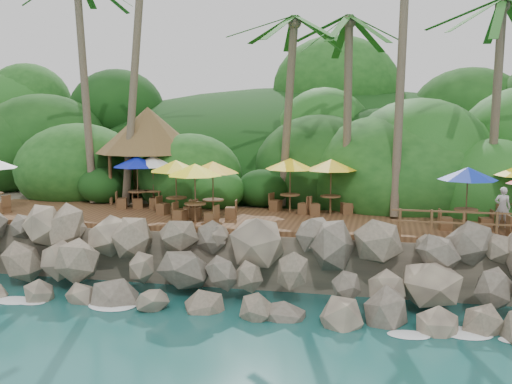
# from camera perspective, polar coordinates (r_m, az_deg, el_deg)

# --- Properties ---
(ground) EXTENTS (140.00, 140.00, 0.00)m
(ground) POSITION_cam_1_polar(r_m,az_deg,el_deg) (20.54, -3.58, -11.80)
(ground) COLOR #19514F
(ground) RESTS_ON ground
(land_base) EXTENTS (32.00, 25.20, 2.10)m
(land_base) POSITION_cam_1_polar(r_m,az_deg,el_deg) (35.48, 3.38, -1.51)
(land_base) COLOR gray
(land_base) RESTS_ON ground
(jungle_hill) EXTENTS (44.80, 28.00, 15.40)m
(jungle_hill) POSITION_cam_1_polar(r_m,az_deg,el_deg) (42.98, 4.89, -1.24)
(jungle_hill) COLOR #143811
(jungle_hill) RESTS_ON ground
(seawall) EXTENTS (29.00, 4.00, 2.30)m
(seawall) POSITION_cam_1_polar(r_m,az_deg,el_deg) (22.03, -2.19, -7.26)
(seawall) COLOR gray
(seawall) RESTS_ON ground
(terrace) EXTENTS (26.00, 5.00, 0.20)m
(terrace) POSITION_cam_1_polar(r_m,az_deg,el_deg) (25.59, 0.00, -2.66)
(terrace) COLOR brown
(terrace) RESTS_ON land_base
(jungle_foliage) EXTENTS (44.00, 16.00, 12.00)m
(jungle_foliage) POSITION_cam_1_polar(r_m,az_deg,el_deg) (34.70, 3.11, -3.49)
(jungle_foliage) COLOR #143811
(jungle_foliage) RESTS_ON ground
(foam_line) EXTENTS (25.20, 0.80, 0.06)m
(foam_line) POSITION_cam_1_polar(r_m,az_deg,el_deg) (20.80, -3.35, -11.45)
(foam_line) COLOR white
(foam_line) RESTS_ON ground
(palapa) EXTENTS (5.09, 5.09, 4.60)m
(palapa) POSITION_cam_1_polar(r_m,az_deg,el_deg) (30.20, -10.04, 5.74)
(palapa) COLOR brown
(palapa) RESTS_ON ground
(dining_clusters) EXTENTS (24.60, 5.41, 2.40)m
(dining_clusters) POSITION_cam_1_polar(r_m,az_deg,el_deg) (25.33, 0.79, 2.01)
(dining_clusters) COLOR brown
(dining_clusters) RESTS_ON terrace
(railing) EXTENTS (7.20, 0.10, 1.00)m
(railing) POSITION_cam_1_polar(r_m,az_deg,el_deg) (22.93, 21.59, -2.72)
(railing) COLOR brown
(railing) RESTS_ON terrace
(waiter) EXTENTS (0.65, 0.49, 1.59)m
(waiter) POSITION_cam_1_polar(r_m,az_deg,el_deg) (25.29, 22.06, -1.33)
(waiter) COLOR white
(waiter) RESTS_ON terrace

